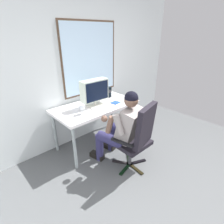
% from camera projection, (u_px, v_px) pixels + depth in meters
% --- Properties ---
extents(ground_plane, '(4.63, 4.66, 0.02)m').
position_uv_depth(ground_plane, '(202.00, 209.00, 2.08)').
color(ground_plane, '#515355').
extents(wall_rear, '(4.63, 0.08, 2.81)m').
position_uv_depth(wall_rear, '(82.00, 62.00, 3.02)').
color(wall_rear, silver).
rests_on(wall_rear, ground).
extents(desk, '(1.41, 0.72, 0.75)m').
position_uv_depth(desk, '(96.00, 109.00, 3.01)').
color(desk, gray).
rests_on(desk, ground).
extents(office_chair, '(0.61, 0.55, 1.03)m').
position_uv_depth(office_chair, '(138.00, 135.00, 2.46)').
color(office_chair, black).
rests_on(office_chair, ground).
extents(person_seated, '(0.60, 0.84, 1.18)m').
position_uv_depth(person_seated, '(122.00, 127.00, 2.58)').
color(person_seated, '#2C2952').
rests_on(person_seated, ground).
extents(crt_monitor, '(0.46, 0.24, 0.44)m').
position_uv_depth(crt_monitor, '(95.00, 91.00, 2.85)').
color(crt_monitor, beige).
rests_on(crt_monitor, desk).
extents(wine_glass, '(0.08, 0.08, 0.15)m').
position_uv_depth(wine_glass, '(82.00, 107.00, 2.61)').
color(wine_glass, silver).
rests_on(wine_glass, desk).
extents(desk_speaker, '(0.10, 0.10, 0.19)m').
position_uv_depth(desk_speaker, '(108.00, 92.00, 3.30)').
color(desk_speaker, black).
rests_on(desk_speaker, desk).
extents(cd_case, '(0.16, 0.14, 0.01)m').
position_uv_depth(cd_case, '(115.00, 103.00, 3.07)').
color(cd_case, '#244FB4').
rests_on(cd_case, desk).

